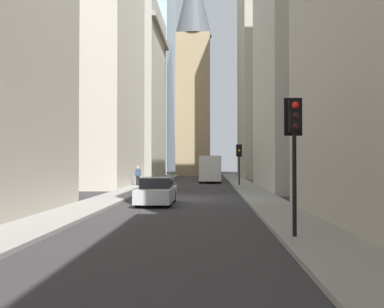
{
  "coord_description": "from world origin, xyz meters",
  "views": [
    {
      "loc": [
        -25.1,
        -1.45,
        2.28
      ],
      "look_at": [
        15.95,
        0.41,
        3.0
      ],
      "focal_mm": 38.47,
      "sensor_mm": 36.0,
      "label": 1
    }
  ],
  "objects_px": {
    "delivery_truck": "(210,169)",
    "discarded_bottle": "(134,190)",
    "sedan_silver": "(157,192)",
    "traffic_light_midblock": "(239,155)",
    "traffic_light_foreground": "(294,134)",
    "pedestrian": "(138,175)"
  },
  "relations": [
    {
      "from": "traffic_light_midblock",
      "to": "discarded_bottle",
      "type": "xyz_separation_m",
      "value": [
        -8.8,
        7.92,
        -2.58
      ]
    },
    {
      "from": "delivery_truck",
      "to": "discarded_bottle",
      "type": "distance_m",
      "value": 16.85
    },
    {
      "from": "traffic_light_foreground",
      "to": "pedestrian",
      "type": "height_order",
      "value": "traffic_light_foreground"
    },
    {
      "from": "delivery_truck",
      "to": "traffic_light_midblock",
      "type": "distance_m",
      "value": 7.74
    },
    {
      "from": "pedestrian",
      "to": "delivery_truck",
      "type": "bearing_deg",
      "value": -36.71
    },
    {
      "from": "sedan_silver",
      "to": "traffic_light_midblock",
      "type": "distance_m",
      "value": 16.73
    },
    {
      "from": "sedan_silver",
      "to": "discarded_bottle",
      "type": "bearing_deg",
      "value": 19.88
    },
    {
      "from": "delivery_truck",
      "to": "traffic_light_foreground",
      "type": "height_order",
      "value": "traffic_light_foreground"
    },
    {
      "from": "pedestrian",
      "to": "discarded_bottle",
      "type": "height_order",
      "value": "pedestrian"
    },
    {
      "from": "traffic_light_foreground",
      "to": "traffic_light_midblock",
      "type": "relative_size",
      "value": 1.09
    },
    {
      "from": "traffic_light_midblock",
      "to": "pedestrian",
      "type": "relative_size",
      "value": 2.18
    },
    {
      "from": "sedan_silver",
      "to": "delivery_truck",
      "type": "bearing_deg",
      "value": -6.99
    },
    {
      "from": "sedan_silver",
      "to": "traffic_light_foreground",
      "type": "bearing_deg",
      "value": -151.83
    },
    {
      "from": "traffic_light_foreground",
      "to": "discarded_bottle",
      "type": "distance_m",
      "value": 18.58
    },
    {
      "from": "delivery_truck",
      "to": "traffic_light_midblock",
      "type": "bearing_deg",
      "value": -159.81
    },
    {
      "from": "delivery_truck",
      "to": "pedestrian",
      "type": "relative_size",
      "value": 3.84
    },
    {
      "from": "delivery_truck",
      "to": "traffic_light_foreground",
      "type": "relative_size",
      "value": 1.62
    },
    {
      "from": "sedan_silver",
      "to": "discarded_bottle",
      "type": "xyz_separation_m",
      "value": [
        6.88,
        2.49,
        -0.42
      ]
    },
    {
      "from": "sedan_silver",
      "to": "traffic_light_foreground",
      "type": "distance_m",
      "value": 11.36
    },
    {
      "from": "delivery_truck",
      "to": "traffic_light_midblock",
      "type": "relative_size",
      "value": 1.76
    },
    {
      "from": "traffic_light_foreground",
      "to": "pedestrian",
      "type": "relative_size",
      "value": 2.37
    },
    {
      "from": "traffic_light_midblock",
      "to": "pedestrian",
      "type": "height_order",
      "value": "traffic_light_midblock"
    }
  ]
}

